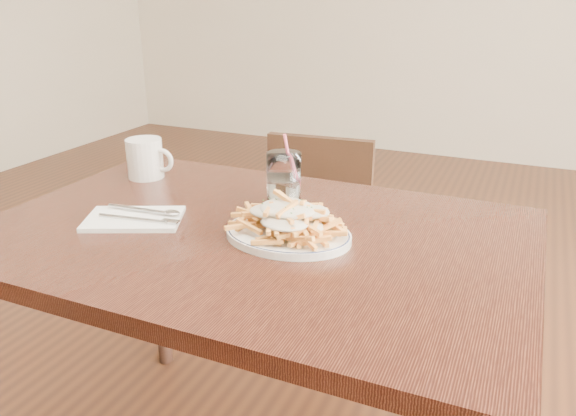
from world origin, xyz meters
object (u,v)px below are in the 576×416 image
at_px(fries_plate, 288,234).
at_px(coffee_mug, 146,158).
at_px(table, 253,261).
at_px(chair_far, 325,222).
at_px(water_glass, 284,183).
at_px(loaded_fries, 288,214).

relative_size(fries_plate, coffee_mug, 2.32).
height_order(table, fries_plate, fries_plate).
xyz_separation_m(chair_far, water_glass, (0.12, -0.63, 0.36)).
height_order(chair_far, fries_plate, chair_far).
bearing_deg(water_glass, fries_plate, -63.06).
xyz_separation_m(fries_plate, loaded_fries, (-0.00, 0.00, 0.05)).
bearing_deg(water_glass, loaded_fries, -63.06).
xyz_separation_m(loaded_fries, coffee_mug, (-0.54, 0.22, -0.00)).
distance_m(fries_plate, water_glass, 0.20).
bearing_deg(fries_plate, chair_far, 104.41).
xyz_separation_m(fries_plate, water_glass, (-0.09, 0.17, 0.05)).
xyz_separation_m(table, water_glass, (0.00, 0.16, 0.14)).
relative_size(water_glass, coffee_mug, 1.30).
distance_m(chair_far, water_glass, 0.73).
height_order(fries_plate, water_glass, water_glass).
bearing_deg(coffee_mug, water_glass, -6.59).
bearing_deg(fries_plate, loaded_fries, 161.57).
height_order(chair_far, coffee_mug, coffee_mug).
relative_size(table, water_glass, 6.51).
bearing_deg(loaded_fries, chair_far, 104.41).
bearing_deg(coffee_mug, table, -25.54).
distance_m(table, water_glass, 0.21).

